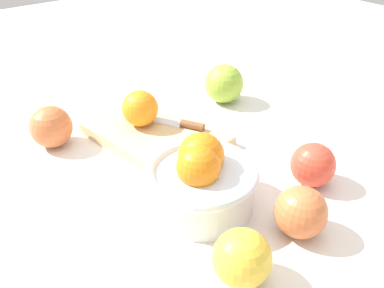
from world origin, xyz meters
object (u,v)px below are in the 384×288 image
(apple_back_right, at_px, (51,127))
(apple_mid_left, at_px, (301,212))
(bowl, at_px, (201,179))
(cutting_board, at_px, (156,135))
(apple_front_left, at_px, (313,165))
(orange_on_board, at_px, (140,108))
(knife, at_px, (176,123))
(apple_front_right, at_px, (224,84))
(apple_back_left, at_px, (242,258))

(apple_back_right, distance_m, apple_mid_left, 0.45)
(bowl, distance_m, cutting_board, 0.20)
(apple_front_left, distance_m, apple_back_right, 0.45)
(orange_on_board, xyz_separation_m, apple_mid_left, (-0.35, -0.03, -0.02))
(bowl, height_order, orange_on_board, bowl)
(knife, height_order, apple_front_right, apple_front_right)
(cutting_board, relative_size, apple_front_right, 2.93)
(apple_back_left, distance_m, apple_mid_left, 0.12)
(apple_front_right, bearing_deg, apple_front_left, 164.56)
(orange_on_board, height_order, apple_front_right, orange_on_board)
(orange_on_board, relative_size, apple_back_left, 0.94)
(bowl, xyz_separation_m, apple_front_right, (0.24, -0.25, -0.00))
(knife, distance_m, apple_front_right, 0.17)
(orange_on_board, distance_m, apple_front_right, 0.21)
(apple_front_left, xyz_separation_m, apple_back_right, (0.36, 0.28, 0.00))
(cutting_board, distance_m, apple_back_left, 0.34)
(apple_back_left, bearing_deg, knife, -23.10)
(apple_back_right, height_order, apple_mid_left, apple_back_right)
(apple_front_left, bearing_deg, orange_on_board, 24.18)
(apple_front_right, bearing_deg, knife, 107.65)
(cutting_board, xyz_separation_m, apple_front_left, (-0.26, -0.12, 0.02))
(knife, bearing_deg, apple_mid_left, 176.30)
(bowl, height_order, apple_front_left, bowl)
(apple_mid_left, bearing_deg, apple_back_right, 22.87)
(orange_on_board, bearing_deg, apple_mid_left, -175.15)
(knife, relative_size, apple_front_left, 2.07)
(apple_front_left, relative_size, apple_front_right, 0.84)
(cutting_board, relative_size, knife, 1.69)
(bowl, relative_size, cutting_board, 0.68)
(apple_back_right, bearing_deg, knife, -118.64)
(apple_back_left, bearing_deg, orange_on_board, -13.45)
(knife, relative_size, apple_mid_left, 2.03)
(bowl, xyz_separation_m, knife, (0.18, -0.09, -0.02))
(orange_on_board, bearing_deg, bowl, 170.22)
(orange_on_board, xyz_separation_m, apple_front_right, (0.01, -0.21, -0.01))
(apple_front_right, distance_m, apple_mid_left, 0.41)
(cutting_board, xyz_separation_m, apple_back_right, (0.10, 0.16, 0.03))
(bowl, bearing_deg, apple_mid_left, -151.43)
(bowl, distance_m, apple_mid_left, 0.14)
(cutting_board, bearing_deg, apple_back_right, 57.64)
(knife, height_order, apple_mid_left, apple_mid_left)
(cutting_board, relative_size, orange_on_board, 3.64)
(cutting_board, relative_size, apple_back_left, 3.44)
(apple_mid_left, bearing_deg, apple_front_right, -27.01)
(apple_mid_left, bearing_deg, apple_back_left, 94.98)
(apple_back_left, relative_size, apple_mid_left, 1.00)
(cutting_board, bearing_deg, orange_on_board, 16.77)
(bowl, height_order, apple_front_right, bowl)
(bowl, height_order, cutting_board, bowl)
(apple_front_left, bearing_deg, apple_back_left, 107.88)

